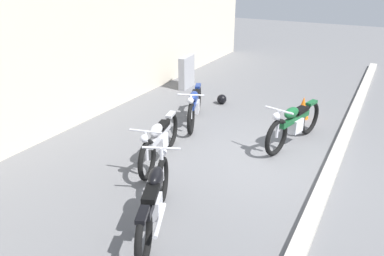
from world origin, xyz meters
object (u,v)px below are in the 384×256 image
object	(u,v)px
traffic_cone	(303,107)
motorcycle_green	(294,123)
motorcycle_black	(154,199)
helmet	(222,99)
motorcycle_blue	(195,105)
motorcycle_silver	(159,140)
stone_marker	(187,72)

from	to	relation	value
traffic_cone	motorcycle_green	bearing A→B (deg)	-173.99
traffic_cone	motorcycle_black	bearing A→B (deg)	170.90
traffic_cone	motorcycle_black	world-z (taller)	motorcycle_black
helmet	motorcycle_green	xyz separation A→B (m)	(-1.57, -2.34, 0.33)
motorcycle_blue	motorcycle_silver	world-z (taller)	motorcycle_blue
stone_marker	helmet	xyz separation A→B (m)	(-0.85, -1.57, -0.36)
traffic_cone	motorcycle_silver	size ratio (longest dim) A/B	0.27
motorcycle_blue	motorcycle_green	size ratio (longest dim) A/B	0.93
traffic_cone	motorcycle_silver	bearing A→B (deg)	152.48
helmet	motorcycle_green	bearing A→B (deg)	-123.88
motorcycle_blue	motorcycle_silver	bearing A→B (deg)	-11.77
helmet	motorcycle_silver	world-z (taller)	motorcycle_silver
motorcycle_green	motorcycle_silver	bearing A→B (deg)	-31.45
traffic_cone	motorcycle_silver	xyz separation A→B (m)	(-3.57, 1.86, 0.17)
motorcycle_blue	traffic_cone	bearing A→B (deg)	103.87
helmet	traffic_cone	size ratio (longest dim) A/B	0.48
helmet	motorcycle_blue	xyz separation A→B (m)	(-1.54, 0.02, 0.32)
stone_marker	helmet	bearing A→B (deg)	-118.28
stone_marker	motorcycle_green	size ratio (longest dim) A/B	0.46
motorcycle_blue	motorcycle_black	xyz separation A→B (m)	(-3.71, -1.35, 0.01)
motorcycle_black	motorcycle_silver	world-z (taller)	motorcycle_black
motorcycle_black	helmet	bearing A→B (deg)	-8.90
stone_marker	traffic_cone	size ratio (longest dim) A/B	1.77
helmet	motorcycle_black	bearing A→B (deg)	-165.72
helmet	stone_marker	bearing A→B (deg)	61.72
stone_marker	motorcycle_silver	bearing A→B (deg)	-156.77
motorcycle_blue	motorcycle_black	size ratio (longest dim) A/B	1.00
motorcycle_blue	motorcycle_green	bearing A→B (deg)	67.84
helmet	motorcycle_black	world-z (taller)	motorcycle_black
motorcycle_blue	motorcycle_green	world-z (taller)	motorcycle_green
helmet	motorcycle_green	distance (m)	2.84
traffic_cone	motorcycle_green	xyz separation A→B (m)	(-1.58, -0.17, 0.19)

